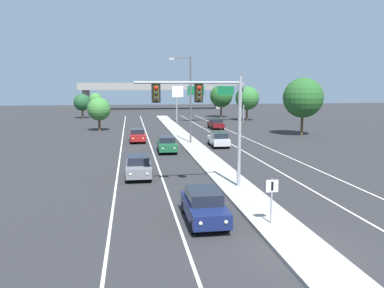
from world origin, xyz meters
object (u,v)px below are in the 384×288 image
Objects in this scene: car_oncoming_red at (137,135)px; tree_far_right_c at (303,98)px; car_oncoming_navy at (204,205)px; car_receding_silver at (219,139)px; car_receding_darkred at (216,124)px; overhead_signal_mast at (207,109)px; car_oncoming_green at (167,144)px; tree_far_left_c at (82,102)px; median_sign_post at (272,194)px; tree_far_left_a at (95,100)px; car_oncoming_grey at (139,166)px; highway_sign_gantry at (211,89)px; street_lamp_median at (189,94)px; tree_far_right_b at (247,98)px; tree_far_right_a at (221,96)px; tree_far_left_b at (99,109)px.

tree_far_right_c is (22.57, 2.90, 4.34)m from car_oncoming_red.
car_receding_silver is (6.20, 23.71, 0.00)m from car_oncoming_navy.
car_receding_silver is at bearing -101.58° from car_receding_darkred.
overhead_signal_mast is 15.78m from car_oncoming_green.
tree_far_right_c is 1.54× the size of tree_far_left_c.
tree_far_left_a is (-15.34, 84.79, 1.71)m from median_sign_post.
car_oncoming_grey and car_receding_silver have the same top height.
tree_far_right_c reaches higher than highway_sign_gantry.
car_receding_silver is at bearing 74.59° from overhead_signal_mast.
street_lamp_median reaches higher than car_receding_silver.
highway_sign_gantry is at bearing -168.97° from tree_far_right_b.
overhead_signal_mast is 1.60× the size of car_receding_silver.
overhead_signal_mast reaches higher than car_oncoming_grey.
car_receding_darkred is at bearing 64.72° from car_oncoming_green.
tree_far_right_a is at bearing 71.19° from street_lamp_median.
median_sign_post is 27.87m from street_lamp_median.
car_receding_silver and car_receding_darkred have the same top height.
car_oncoming_navy is 0.34× the size of highway_sign_gantry.
tree_far_left_c reaches higher than median_sign_post.
tree_far_right_a is (16.01, 63.95, 3.76)m from car_oncoming_navy.
car_receding_darkred is 13.40m from highway_sign_gantry.
car_oncoming_navy is at bearing -121.99° from tree_far_right_c.
street_lamp_median reaches higher than car_oncoming_red.
tree_far_left_c is at bearing 103.82° from overhead_signal_mast.
overhead_signal_mast is 1.60× the size of car_oncoming_green.
car_oncoming_red is 0.89× the size of tree_far_left_a.
tree_far_left_a is at bearing 101.17° from car_oncoming_green.
car_oncoming_red is 14.17m from tree_far_left_b.
car_receding_silver is 0.89× the size of tree_far_left_b.
car_oncoming_navy is 37.66m from tree_far_right_c.
car_oncoming_green is 0.89× the size of tree_far_left_a.
overhead_signal_mast is 0.72× the size of street_lamp_median.
street_lamp_median is 33.12m from tree_far_right_b.
car_receding_silver is 0.64× the size of tree_far_right_a.
car_receding_darkred is at bearing 76.50° from overhead_signal_mast.
overhead_signal_mast is 20.56m from street_lamp_median.
car_oncoming_red is at bearing -134.51° from car_receding_darkred.
car_oncoming_red is 0.67× the size of tree_far_right_b.
tree_far_left_a is (-22.14, 41.94, 2.47)m from car_receding_darkred.
overhead_signal_mast is 7.57m from car_oncoming_grey.
car_oncoming_navy is at bearing -81.66° from tree_far_left_a.
tree_far_right_c reaches higher than car_oncoming_red.
median_sign_post is 37.10m from tree_far_right_c.
car_receding_silver is at bearing 24.07° from car_oncoming_green.
car_receding_darkred is (8.59, 35.77, -4.49)m from overhead_signal_mast.
car_oncoming_green is 1.00× the size of car_receding_darkred.
street_lamp_median reaches higher than car_oncoming_navy.
car_oncoming_navy is at bearing -109.15° from tree_far_right_b.
car_oncoming_grey is 50.44m from tree_far_right_b.
car_oncoming_grey is at bearing 118.21° from median_sign_post.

